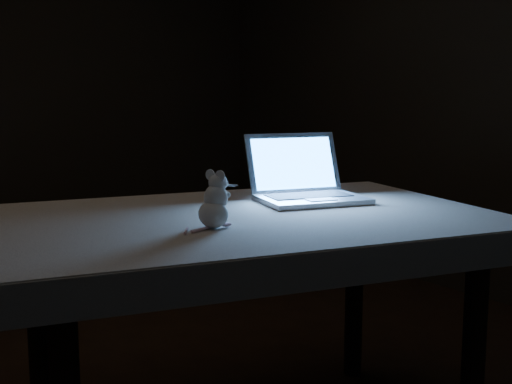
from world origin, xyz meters
TOP-DOWN VIEW (x-y plane):
  - table at (0.24, -0.36)m, footprint 1.61×1.24m
  - tablecloth at (0.26, -0.39)m, footprint 1.76×1.42m
  - laptop at (0.56, -0.31)m, footprint 0.43×0.40m
  - plush_mouse at (0.04, -0.47)m, footprint 0.14×0.14m

SIDE VIEW (x-z plane):
  - table at x=0.24m, z-range 0.00..0.77m
  - tablecloth at x=0.26m, z-range 0.68..0.78m
  - plush_mouse at x=0.04m, z-range 0.78..0.94m
  - laptop at x=0.56m, z-range 0.78..1.02m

